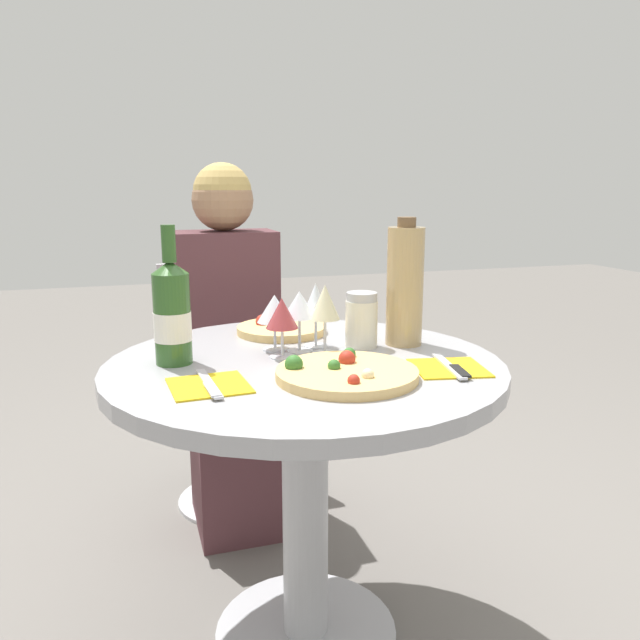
{
  "coord_description": "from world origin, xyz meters",
  "views": [
    {
      "loc": [
        -0.38,
        -1.3,
        1.1
      ],
      "look_at": [
        0.03,
        -0.04,
        0.81
      ],
      "focal_mm": 35.0,
      "sensor_mm": 36.0,
      "label": 1
    }
  ],
  "objects_px": {
    "seated_diner": "(231,359)",
    "tall_carafe": "(405,285)",
    "pizza_large": "(345,373)",
    "chair_behind_diner": "(226,386)",
    "dining_table": "(305,428)",
    "wine_bottle": "(172,313)"
  },
  "relations": [
    {
      "from": "pizza_large",
      "to": "wine_bottle",
      "type": "bearing_deg",
      "value": 145.87
    },
    {
      "from": "dining_table",
      "to": "pizza_large",
      "type": "relative_size",
      "value": 3.05
    },
    {
      "from": "tall_carafe",
      "to": "chair_behind_diner",
      "type": "bearing_deg",
      "value": 114.77
    },
    {
      "from": "wine_bottle",
      "to": "chair_behind_diner",
      "type": "bearing_deg",
      "value": 73.04
    },
    {
      "from": "seated_diner",
      "to": "dining_table",
      "type": "bearing_deg",
      "value": 94.99
    },
    {
      "from": "chair_behind_diner",
      "to": "wine_bottle",
      "type": "xyz_separation_m",
      "value": [
        -0.22,
        -0.73,
        0.42
      ]
    },
    {
      "from": "pizza_large",
      "to": "tall_carafe",
      "type": "bearing_deg",
      "value": 43.55
    },
    {
      "from": "seated_diner",
      "to": "tall_carafe",
      "type": "height_order",
      "value": "seated_diner"
    },
    {
      "from": "pizza_large",
      "to": "wine_bottle",
      "type": "height_order",
      "value": "wine_bottle"
    },
    {
      "from": "dining_table",
      "to": "tall_carafe",
      "type": "relative_size",
      "value": 2.86
    },
    {
      "from": "dining_table",
      "to": "chair_behind_diner",
      "type": "height_order",
      "value": "chair_behind_diner"
    },
    {
      "from": "pizza_large",
      "to": "dining_table",
      "type": "bearing_deg",
      "value": 106.12
    },
    {
      "from": "chair_behind_diner",
      "to": "tall_carafe",
      "type": "xyz_separation_m",
      "value": [
        0.34,
        -0.73,
        0.45
      ]
    },
    {
      "from": "seated_diner",
      "to": "pizza_large",
      "type": "xyz_separation_m",
      "value": [
        0.1,
        -0.82,
        0.18
      ]
    },
    {
      "from": "chair_behind_diner",
      "to": "seated_diner",
      "type": "bearing_deg",
      "value": 90.0
    },
    {
      "from": "chair_behind_diner",
      "to": "wine_bottle",
      "type": "relative_size",
      "value": 2.72
    },
    {
      "from": "dining_table",
      "to": "wine_bottle",
      "type": "xyz_separation_m",
      "value": [
        -0.28,
        0.07,
        0.28
      ]
    },
    {
      "from": "pizza_large",
      "to": "tall_carafe",
      "type": "height_order",
      "value": "tall_carafe"
    },
    {
      "from": "dining_table",
      "to": "tall_carafe",
      "type": "height_order",
      "value": "tall_carafe"
    },
    {
      "from": "dining_table",
      "to": "tall_carafe",
      "type": "distance_m",
      "value": 0.42
    },
    {
      "from": "chair_behind_diner",
      "to": "seated_diner",
      "type": "xyz_separation_m",
      "value": [
        -0.0,
        -0.13,
        0.14
      ]
    },
    {
      "from": "chair_behind_diner",
      "to": "tall_carafe",
      "type": "distance_m",
      "value": 0.92
    }
  ]
}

